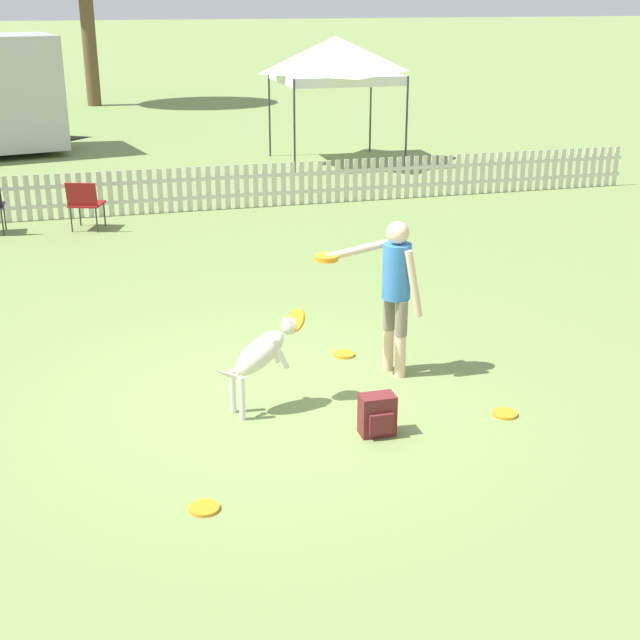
{
  "coord_description": "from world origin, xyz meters",
  "views": [
    {
      "loc": [
        -1.65,
        -7.57,
        3.66
      ],
      "look_at": [
        0.4,
        -0.01,
        0.76
      ],
      "focal_mm": 50.0,
      "sensor_mm": 36.0,
      "label": 1
    }
  ],
  "objects_px": {
    "handler_person": "(393,281)",
    "canopy_tent_main": "(336,59)",
    "leaping_dog": "(263,352)",
    "frisbee_near_handler": "(344,354)",
    "frisbee_near_dog": "(505,414)",
    "backpack_on_grass": "(377,415)",
    "folding_chair_center": "(85,201)",
    "frisbee_midfield": "(204,508)"
  },
  "relations": [
    {
      "from": "frisbee_midfield",
      "to": "folding_chair_center",
      "type": "height_order",
      "value": "folding_chair_center"
    },
    {
      "from": "frisbee_near_handler",
      "to": "canopy_tent_main",
      "type": "bearing_deg",
      "value": 74.43
    },
    {
      "from": "handler_person",
      "to": "folding_chair_center",
      "type": "height_order",
      "value": "handler_person"
    },
    {
      "from": "backpack_on_grass",
      "to": "canopy_tent_main",
      "type": "height_order",
      "value": "canopy_tent_main"
    },
    {
      "from": "frisbee_near_dog",
      "to": "frisbee_midfield",
      "type": "xyz_separation_m",
      "value": [
        -2.89,
        -0.86,
        0.0
      ]
    },
    {
      "from": "frisbee_midfield",
      "to": "leaping_dog",
      "type": "bearing_deg",
      "value": 63.47
    },
    {
      "from": "frisbee_near_dog",
      "to": "frisbee_midfield",
      "type": "bearing_deg",
      "value": -163.38
    },
    {
      "from": "leaping_dog",
      "to": "frisbee_near_dog",
      "type": "bearing_deg",
      "value": 53.55
    },
    {
      "from": "leaping_dog",
      "to": "canopy_tent_main",
      "type": "distance_m",
      "value": 12.79
    },
    {
      "from": "backpack_on_grass",
      "to": "canopy_tent_main",
      "type": "xyz_separation_m",
      "value": [
        3.28,
        12.74,
        2.08
      ]
    },
    {
      "from": "frisbee_near_handler",
      "to": "folding_chair_center",
      "type": "bearing_deg",
      "value": 112.23
    },
    {
      "from": "frisbee_near_dog",
      "to": "folding_chair_center",
      "type": "bearing_deg",
      "value": 114.1
    },
    {
      "from": "frisbee_midfield",
      "to": "canopy_tent_main",
      "type": "relative_size",
      "value": 0.08
    },
    {
      "from": "frisbee_near_handler",
      "to": "backpack_on_grass",
      "type": "height_order",
      "value": "backpack_on_grass"
    },
    {
      "from": "frisbee_midfield",
      "to": "folding_chair_center",
      "type": "xyz_separation_m",
      "value": [
        -0.65,
        8.78,
        0.47
      ]
    },
    {
      "from": "folding_chair_center",
      "to": "frisbee_near_dog",
      "type": "bearing_deg",
      "value": 133.7
    },
    {
      "from": "frisbee_near_handler",
      "to": "backpack_on_grass",
      "type": "distance_m",
      "value": 1.82
    },
    {
      "from": "handler_person",
      "to": "canopy_tent_main",
      "type": "distance_m",
      "value": 11.91
    },
    {
      "from": "frisbee_near_handler",
      "to": "frisbee_near_dog",
      "type": "height_order",
      "value": "same"
    },
    {
      "from": "canopy_tent_main",
      "to": "frisbee_near_dog",
      "type": "bearing_deg",
      "value": -99.08
    },
    {
      "from": "frisbee_midfield",
      "to": "backpack_on_grass",
      "type": "height_order",
      "value": "backpack_on_grass"
    },
    {
      "from": "leaping_dog",
      "to": "canopy_tent_main",
      "type": "relative_size",
      "value": 0.35
    },
    {
      "from": "leaping_dog",
      "to": "backpack_on_grass",
      "type": "relative_size",
      "value": 2.61
    },
    {
      "from": "backpack_on_grass",
      "to": "folding_chair_center",
      "type": "bearing_deg",
      "value": 106.03
    },
    {
      "from": "folding_chair_center",
      "to": "frisbee_near_handler",
      "type": "bearing_deg",
      "value": 131.83
    },
    {
      "from": "canopy_tent_main",
      "to": "leaping_dog",
      "type": "bearing_deg",
      "value": -109.05
    },
    {
      "from": "leaping_dog",
      "to": "frisbee_near_handler",
      "type": "height_order",
      "value": "leaping_dog"
    },
    {
      "from": "frisbee_near_dog",
      "to": "backpack_on_grass",
      "type": "distance_m",
      "value": 1.26
    },
    {
      "from": "handler_person",
      "to": "frisbee_near_dog",
      "type": "relative_size",
      "value": 6.82
    },
    {
      "from": "backpack_on_grass",
      "to": "handler_person",
      "type": "bearing_deg",
      "value": 65.5
    },
    {
      "from": "frisbee_near_handler",
      "to": "frisbee_midfield",
      "type": "bearing_deg",
      "value": -125.61
    },
    {
      "from": "handler_person",
      "to": "canopy_tent_main",
      "type": "height_order",
      "value": "canopy_tent_main"
    },
    {
      "from": "handler_person",
      "to": "frisbee_near_dog",
      "type": "bearing_deg",
      "value": -167.22
    },
    {
      "from": "leaping_dog",
      "to": "frisbee_near_dog",
      "type": "xyz_separation_m",
      "value": [
        2.11,
        -0.71,
        -0.56
      ]
    },
    {
      "from": "leaping_dog",
      "to": "frisbee_near_handler",
      "type": "distance_m",
      "value": 1.61
    },
    {
      "from": "handler_person",
      "to": "canopy_tent_main",
      "type": "relative_size",
      "value": 0.58
    },
    {
      "from": "frisbee_midfield",
      "to": "backpack_on_grass",
      "type": "distance_m",
      "value": 1.84
    },
    {
      "from": "frisbee_midfield",
      "to": "folding_chair_center",
      "type": "bearing_deg",
      "value": 94.2
    },
    {
      "from": "frisbee_near_dog",
      "to": "frisbee_midfield",
      "type": "height_order",
      "value": "same"
    },
    {
      "from": "frisbee_near_handler",
      "to": "folding_chair_center",
      "type": "distance_m",
      "value": 6.67
    },
    {
      "from": "frisbee_near_handler",
      "to": "backpack_on_grass",
      "type": "xyz_separation_m",
      "value": [
        -0.23,
        -1.8,
        0.17
      ]
    },
    {
      "from": "handler_person",
      "to": "frisbee_near_handler",
      "type": "distance_m",
      "value": 1.18
    }
  ]
}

